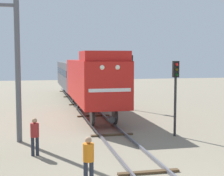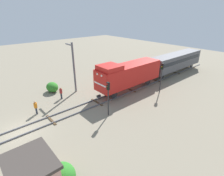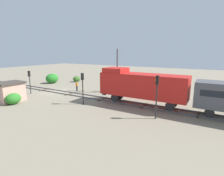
{
  "view_description": "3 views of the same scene",
  "coord_description": "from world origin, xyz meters",
  "px_view_note": "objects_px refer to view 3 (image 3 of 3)",
  "views": [
    {
      "loc": [
        -4.08,
        -8.82,
        4.38
      ],
      "look_at": [
        0.32,
        11.08,
        2.55
      ],
      "focal_mm": 55.0,
      "sensor_mm": 36.0,
      "label": 1
    },
    {
      "loc": [
        17.02,
        -2.44,
        11.2
      ],
      "look_at": [
        -0.27,
        12.53,
        1.21
      ],
      "focal_mm": 28.0,
      "sensor_mm": 36.0,
      "label": 2
    },
    {
      "loc": [
        20.74,
        23.57,
        6.84
      ],
      "look_at": [
        -0.47,
        10.97,
        1.75
      ],
      "focal_mm": 28.0,
      "sensor_mm": 36.0,
      "label": 3
    }
  ],
  "objects_px": {
    "traffic_signal_far": "(157,89)",
    "relay_hut": "(10,92)",
    "catenary_mast": "(117,70)",
    "locomotive": "(141,85)",
    "traffic_signal_mid": "(83,83)",
    "worker_near_track": "(77,85)",
    "worker_by_signal": "(101,86)",
    "traffic_signal_near": "(29,78)"
  },
  "relations": [
    {
      "from": "traffic_signal_far",
      "to": "relay_hut",
      "type": "relative_size",
      "value": 1.3
    },
    {
      "from": "relay_hut",
      "to": "catenary_mast",
      "type": "bearing_deg",
      "value": 140.49
    },
    {
      "from": "catenary_mast",
      "to": "locomotive",
      "type": "bearing_deg",
      "value": 50.85
    },
    {
      "from": "traffic_signal_mid",
      "to": "traffic_signal_far",
      "type": "distance_m",
      "value": 9.89
    },
    {
      "from": "traffic_signal_far",
      "to": "catenary_mast",
      "type": "height_order",
      "value": "catenary_mast"
    },
    {
      "from": "traffic_signal_far",
      "to": "locomotive",
      "type": "bearing_deg",
      "value": -139.06
    },
    {
      "from": "locomotive",
      "to": "worker_near_track",
      "type": "height_order",
      "value": "locomotive"
    },
    {
      "from": "worker_by_signal",
      "to": "relay_hut",
      "type": "relative_size",
      "value": 0.49
    },
    {
      "from": "locomotive",
      "to": "worker_by_signal",
      "type": "height_order",
      "value": "locomotive"
    },
    {
      "from": "traffic_signal_near",
      "to": "catenary_mast",
      "type": "distance_m",
      "value": 14.64
    },
    {
      "from": "worker_near_track",
      "to": "worker_by_signal",
      "type": "height_order",
      "value": "same"
    },
    {
      "from": "traffic_signal_far",
      "to": "relay_hut",
      "type": "height_order",
      "value": "traffic_signal_far"
    },
    {
      "from": "worker_near_track",
      "to": "catenary_mast",
      "type": "xyz_separation_m",
      "value": [
        -2.67,
        6.83,
        2.94
      ]
    },
    {
      "from": "traffic_signal_far",
      "to": "worker_by_signal",
      "type": "height_order",
      "value": "traffic_signal_far"
    },
    {
      "from": "traffic_signal_near",
      "to": "worker_by_signal",
      "type": "height_order",
      "value": "traffic_signal_near"
    },
    {
      "from": "locomotive",
      "to": "worker_by_signal",
      "type": "distance_m",
      "value": 10.08
    },
    {
      "from": "traffic_signal_far",
      "to": "worker_near_track",
      "type": "xyz_separation_m",
      "value": [
        -6.0,
        -16.18,
        -2.15
      ]
    },
    {
      "from": "traffic_signal_mid",
      "to": "traffic_signal_far",
      "type": "height_order",
      "value": "traffic_signal_far"
    },
    {
      "from": "locomotive",
      "to": "traffic_signal_mid",
      "type": "xyz_separation_m",
      "value": [
        3.4,
        -6.76,
        0.13
      ]
    },
    {
      "from": "traffic_signal_far",
      "to": "worker_near_track",
      "type": "relative_size",
      "value": 2.68
    },
    {
      "from": "traffic_signal_near",
      "to": "worker_by_signal",
      "type": "distance_m",
      "value": 11.97
    },
    {
      "from": "traffic_signal_near",
      "to": "traffic_signal_mid",
      "type": "relative_size",
      "value": 0.92
    },
    {
      "from": "worker_by_signal",
      "to": "traffic_signal_far",
      "type": "bearing_deg",
      "value": 42.11
    },
    {
      "from": "traffic_signal_mid",
      "to": "worker_by_signal",
      "type": "bearing_deg",
      "value": -163.65
    },
    {
      "from": "worker_by_signal",
      "to": "relay_hut",
      "type": "bearing_deg",
      "value": -48.1
    },
    {
      "from": "locomotive",
      "to": "worker_by_signal",
      "type": "relative_size",
      "value": 6.82
    },
    {
      "from": "catenary_mast",
      "to": "relay_hut",
      "type": "bearing_deg",
      "value": -39.51
    },
    {
      "from": "traffic_signal_mid",
      "to": "worker_by_signal",
      "type": "xyz_separation_m",
      "value": [
        -7.6,
        -2.23,
        -1.91
      ]
    },
    {
      "from": "traffic_signal_near",
      "to": "traffic_signal_far",
      "type": "xyz_separation_m",
      "value": [
        0.4,
        21.37,
        0.47
      ]
    },
    {
      "from": "traffic_signal_far",
      "to": "worker_by_signal",
      "type": "bearing_deg",
      "value": -122.77
    },
    {
      "from": "traffic_signal_far",
      "to": "catenary_mast",
      "type": "bearing_deg",
      "value": -132.84
    },
    {
      "from": "traffic_signal_near",
      "to": "traffic_signal_mid",
      "type": "xyz_separation_m",
      "value": [
        0.2,
        11.48,
        0.23
      ]
    },
    {
      "from": "traffic_signal_near",
      "to": "traffic_signal_mid",
      "type": "bearing_deg",
      "value": 89.0
    },
    {
      "from": "traffic_signal_near",
      "to": "relay_hut",
      "type": "height_order",
      "value": "traffic_signal_near"
    },
    {
      "from": "locomotive",
      "to": "worker_near_track",
      "type": "distance_m",
      "value": 13.39
    },
    {
      "from": "traffic_signal_near",
      "to": "locomotive",
      "type": "bearing_deg",
      "value": 99.95
    },
    {
      "from": "catenary_mast",
      "to": "worker_near_track",
      "type": "bearing_deg",
      "value": -68.67
    },
    {
      "from": "worker_near_track",
      "to": "traffic_signal_near",
      "type": "bearing_deg",
      "value": 38.25
    },
    {
      "from": "worker_near_track",
      "to": "relay_hut",
      "type": "xyz_separation_m",
      "value": [
        9.9,
        -3.53,
        0.4
      ]
    },
    {
      "from": "traffic_signal_mid",
      "to": "catenary_mast",
      "type": "height_order",
      "value": "catenary_mast"
    },
    {
      "from": "locomotive",
      "to": "traffic_signal_near",
      "type": "bearing_deg",
      "value": -80.05
    },
    {
      "from": "locomotive",
      "to": "traffic_signal_mid",
      "type": "bearing_deg",
      "value": -63.31
    }
  ]
}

